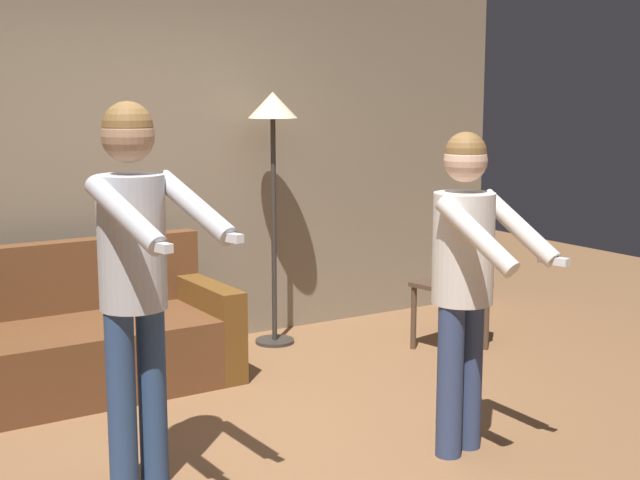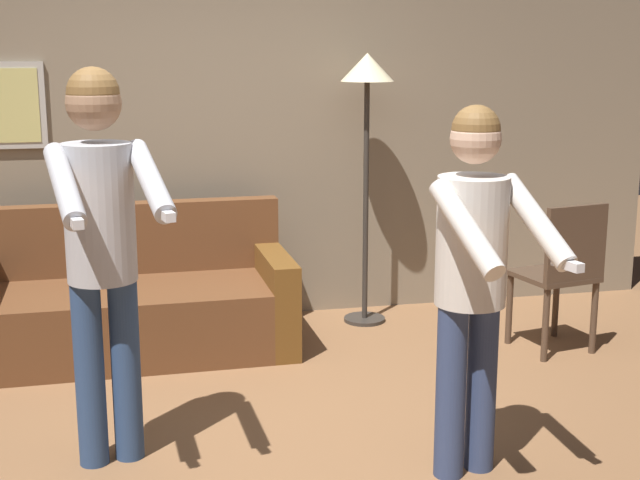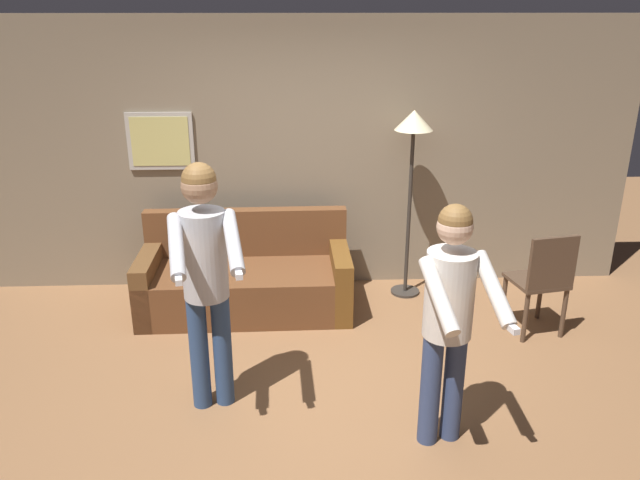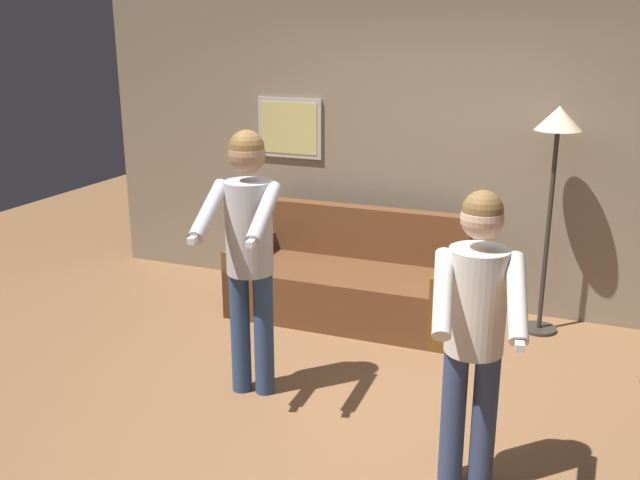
{
  "view_description": "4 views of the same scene",
  "coord_description": "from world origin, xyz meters",
  "px_view_note": "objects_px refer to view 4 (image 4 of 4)",
  "views": [
    {
      "loc": [
        -2.02,
        -3.72,
        1.8
      ],
      "look_at": [
        0.23,
        -0.09,
        1.08
      ],
      "focal_mm": 50.0,
      "sensor_mm": 36.0,
      "label": 1
    },
    {
      "loc": [
        -0.6,
        -3.86,
        1.84
      ],
      "look_at": [
        0.21,
        -0.28,
        1.04
      ],
      "focal_mm": 50.0,
      "sensor_mm": 36.0,
      "label": 2
    },
    {
      "loc": [
        -0.11,
        -3.8,
        2.66
      ],
      "look_at": [
        0.06,
        -0.13,
        1.28
      ],
      "focal_mm": 35.0,
      "sensor_mm": 36.0,
      "label": 3
    },
    {
      "loc": [
        1.35,
        -3.82,
        2.36
      ],
      "look_at": [
        -0.17,
        -0.11,
        1.15
      ],
      "focal_mm": 40.0,
      "sensor_mm": 36.0,
      "label": 4
    }
  ],
  "objects_px": {
    "torchiere_lamp": "(556,144)",
    "person_standing_left": "(248,239)",
    "couch": "(349,283)",
    "person_standing_right": "(476,318)"
  },
  "relations": [
    {
      "from": "torchiere_lamp",
      "to": "person_standing_left",
      "type": "height_order",
      "value": "torchiere_lamp"
    },
    {
      "from": "couch",
      "to": "person_standing_left",
      "type": "bearing_deg",
      "value": -95.03
    },
    {
      "from": "person_standing_left",
      "to": "person_standing_right",
      "type": "distance_m",
      "value": 1.58
    },
    {
      "from": "couch",
      "to": "person_standing_left",
      "type": "distance_m",
      "value": 1.71
    },
    {
      "from": "couch",
      "to": "person_standing_left",
      "type": "height_order",
      "value": "person_standing_left"
    },
    {
      "from": "person_standing_left",
      "to": "torchiere_lamp",
      "type": "bearing_deg",
      "value": 46.69
    },
    {
      "from": "couch",
      "to": "person_standing_right",
      "type": "xyz_separation_m",
      "value": [
        1.38,
        -1.96,
        0.68
      ]
    },
    {
      "from": "torchiere_lamp",
      "to": "person_standing_right",
      "type": "distance_m",
      "value": 2.3
    },
    {
      "from": "torchiere_lamp",
      "to": "person_standing_right",
      "type": "height_order",
      "value": "torchiere_lamp"
    },
    {
      "from": "couch",
      "to": "person_standing_left",
      "type": "relative_size",
      "value": 1.09
    }
  ]
}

